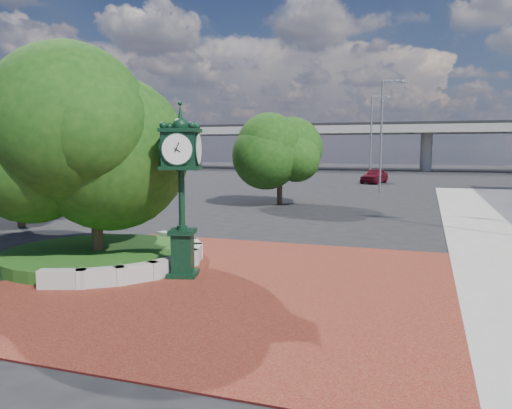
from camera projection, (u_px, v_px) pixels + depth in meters
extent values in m
plane|color=black|center=(240.00, 274.00, 14.82)|extent=(200.00, 200.00, 0.00)
cube|color=maroon|center=(228.00, 282.00, 13.88)|extent=(12.00, 12.00, 0.04)
cube|color=#9E9B93|center=(63.00, 280.00, 13.22)|extent=(1.29, 0.76, 0.54)
cube|color=#9E9B93|center=(101.00, 278.00, 13.39)|extent=(1.20, 1.04, 0.54)
cube|color=#9E9B93|center=(137.00, 274.00, 13.83)|extent=(1.00, 1.22, 0.54)
cube|color=#9E9B93|center=(166.00, 268.00, 14.51)|extent=(0.71, 1.30, 0.54)
cube|color=#9E9B93|center=(186.00, 261.00, 15.37)|extent=(0.35, 1.25, 0.54)
cube|color=#9E9B93|center=(195.00, 254.00, 16.32)|extent=(0.71, 1.30, 0.54)
cube|color=#9E9B93|center=(195.00, 248.00, 17.28)|extent=(1.00, 1.22, 0.54)
cube|color=#9E9B93|center=(186.00, 244.00, 18.16)|extent=(1.20, 1.04, 0.54)
cube|color=#9E9B93|center=(172.00, 240.00, 18.87)|extent=(1.29, 0.76, 0.54)
cylinder|color=#204614|center=(98.00, 256.00, 16.41)|extent=(6.10, 6.10, 0.40)
cube|color=#9E9B93|center=(394.00, 130.00, 79.88)|extent=(90.00, 12.00, 1.20)
cube|color=black|center=(394.00, 125.00, 79.79)|extent=(90.00, 12.00, 0.40)
cylinder|color=#9E9B93|center=(196.00, 151.00, 91.52)|extent=(1.80, 1.80, 6.00)
cylinder|color=#9E9B93|center=(303.00, 151.00, 85.10)|extent=(1.80, 1.80, 6.00)
cylinder|color=#9E9B93|center=(426.00, 152.00, 78.67)|extent=(1.80, 1.80, 6.00)
cylinder|color=#38281C|center=(97.00, 229.00, 16.31)|extent=(0.36, 0.36, 2.17)
sphere|color=#143C10|center=(94.00, 148.00, 16.00)|extent=(5.20, 5.20, 5.20)
cylinder|color=#38281C|center=(20.00, 201.00, 23.56)|extent=(0.36, 0.36, 2.45)
sphere|color=#143C10|center=(17.00, 139.00, 23.23)|extent=(5.60, 5.60, 5.60)
cylinder|color=#38281C|center=(280.00, 190.00, 32.92)|extent=(0.36, 0.36, 1.92)
sphere|color=#143C10|center=(280.00, 155.00, 32.66)|extent=(4.40, 4.40, 4.40)
cube|color=black|center=(183.00, 274.00, 14.52)|extent=(1.03, 1.03, 0.17)
cube|color=black|center=(183.00, 252.00, 14.45)|extent=(0.71, 0.71, 1.15)
cube|color=black|center=(182.00, 232.00, 14.38)|extent=(0.90, 0.90, 0.13)
cylinder|color=black|center=(182.00, 199.00, 14.27)|extent=(0.18, 0.18, 1.78)
cube|color=black|center=(181.00, 149.00, 14.11)|extent=(1.16, 1.16, 0.94)
cylinder|color=white|center=(177.00, 149.00, 13.62)|extent=(0.82, 0.29, 0.84)
cylinder|color=white|center=(184.00, 149.00, 14.59)|extent=(0.82, 0.29, 0.84)
cylinder|color=white|center=(164.00, 149.00, 14.13)|extent=(0.29, 0.82, 0.84)
cylinder|color=white|center=(198.00, 149.00, 14.08)|extent=(0.29, 0.82, 0.84)
sphere|color=black|center=(180.00, 126.00, 14.03)|extent=(0.46, 0.46, 0.46)
cone|color=black|center=(180.00, 114.00, 13.99)|extent=(0.19, 0.19, 0.52)
imported|color=#520B17|center=(374.00, 176.00, 51.97)|extent=(2.84, 4.86, 1.55)
cylinder|color=slate|center=(381.00, 137.00, 41.06)|extent=(0.16, 0.16, 9.14)
cube|color=slate|center=(394.00, 80.00, 40.45)|extent=(1.81, 0.57, 0.12)
cube|color=slate|center=(404.00, 82.00, 40.38)|extent=(0.55, 0.36, 0.15)
cylinder|color=slate|center=(371.00, 140.00, 51.83)|extent=(0.16, 0.16, 8.98)
cube|color=slate|center=(381.00, 96.00, 51.32)|extent=(1.74, 0.74, 0.12)
cube|color=slate|center=(388.00, 97.00, 51.34)|extent=(0.55, 0.40, 0.15)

